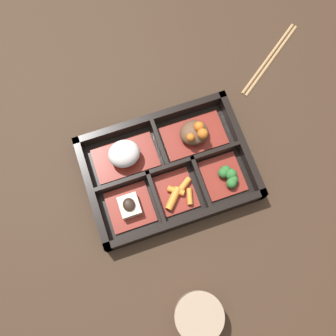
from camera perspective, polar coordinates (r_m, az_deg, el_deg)
The scene contains 10 objects.
ground_plane at distance 0.82m, azimuth -0.00°, elevation -0.49°, with size 3.00×3.00×0.00m, color #382619.
bento_base at distance 0.81m, azimuth -0.00°, elevation -0.40°, with size 0.33×0.24×0.01m.
bento_rim at distance 0.80m, azimuth 0.06°, elevation -0.18°, with size 0.33×0.24×0.04m.
bowl_rice at distance 0.80m, azimuth -6.35°, elevation 1.93°, with size 0.13×0.08×0.05m.
bowl_stew at distance 0.82m, azimuth 3.89°, elevation 5.02°, with size 0.13×0.08×0.05m.
bowl_tofu at distance 0.78m, azimuth -5.56°, elevation -5.58°, with size 0.09×0.09×0.03m.
bowl_carrots at distance 0.79m, azimuth 1.49°, elevation -3.56°, with size 0.07×0.09×0.02m.
bowl_greens at distance 0.80m, azimuth 8.48°, elevation -1.17°, with size 0.08×0.09×0.03m.
tea_cup at distance 0.76m, azimuth 4.45°, elevation -20.61°, with size 0.09×0.09×0.06m.
chopsticks at distance 0.95m, azimuth 14.60°, elevation 15.12°, with size 0.19×0.14×0.01m.
Camera 1 is at (-0.07, -0.21, 0.79)m, focal length 42.00 mm.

